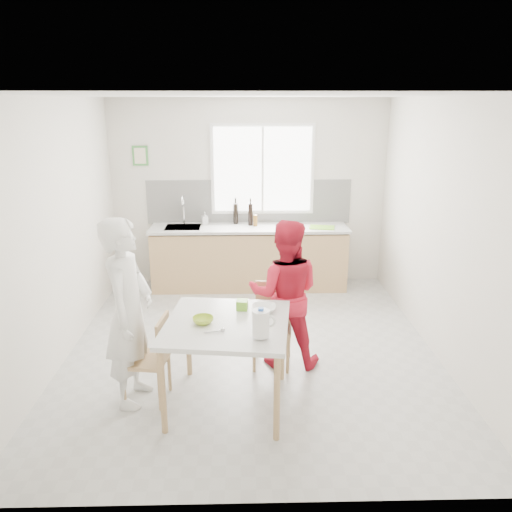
% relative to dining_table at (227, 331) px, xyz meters
% --- Properties ---
extents(ground, '(4.50, 4.50, 0.00)m').
position_rel_dining_table_xyz_m(ground, '(0.23, 1.05, -0.73)').
color(ground, '#B7B7B2').
rests_on(ground, ground).
extents(room_shell, '(4.50, 4.50, 4.50)m').
position_rel_dining_table_xyz_m(room_shell, '(0.23, 1.05, 0.91)').
color(room_shell, silver).
rests_on(room_shell, ground).
extents(window, '(1.50, 0.06, 1.30)m').
position_rel_dining_table_xyz_m(window, '(0.43, 3.28, 0.97)').
color(window, white).
rests_on(window, room_shell).
extents(backsplash, '(3.00, 0.02, 0.65)m').
position_rel_dining_table_xyz_m(backsplash, '(0.23, 3.29, 0.49)').
color(backsplash, white).
rests_on(backsplash, room_shell).
extents(picture_frame, '(0.22, 0.03, 0.28)m').
position_rel_dining_table_xyz_m(picture_frame, '(-1.32, 3.28, 1.17)').
color(picture_frame, '#459343').
rests_on(picture_frame, room_shell).
extents(kitchen_counter, '(2.84, 0.64, 1.37)m').
position_rel_dining_table_xyz_m(kitchen_counter, '(0.22, 3.00, -0.31)').
color(kitchen_counter, tan).
rests_on(kitchen_counter, ground).
extents(dining_table, '(1.18, 1.18, 0.82)m').
position_rel_dining_table_xyz_m(dining_table, '(0.00, 0.00, 0.00)').
color(dining_table, silver).
rests_on(dining_table, ground).
extents(chair_left, '(0.42, 0.42, 0.82)m').
position_rel_dining_table_xyz_m(chair_left, '(-0.68, 0.08, -0.28)').
color(chair_left, tan).
rests_on(chair_left, ground).
extents(chair_far, '(0.44, 0.44, 0.86)m').
position_rel_dining_table_xyz_m(chair_far, '(0.45, 0.77, -0.26)').
color(chair_far, tan).
rests_on(chair_far, ground).
extents(person_white, '(0.49, 0.67, 1.73)m').
position_rel_dining_table_xyz_m(person_white, '(-0.87, 0.10, 0.13)').
color(person_white, white).
rests_on(person_white, ground).
extents(person_red, '(0.82, 0.67, 1.55)m').
position_rel_dining_table_xyz_m(person_red, '(0.56, 0.75, 0.04)').
color(person_red, red).
rests_on(person_red, ground).
extents(bowl_green, '(0.20, 0.20, 0.06)m').
position_rel_dining_table_xyz_m(bowl_green, '(-0.20, -0.03, 0.11)').
color(bowl_green, '#A3C52D').
rests_on(bowl_green, dining_table).
extents(bowl_white, '(0.25, 0.25, 0.05)m').
position_rel_dining_table_xyz_m(bowl_white, '(0.33, 0.21, 0.11)').
color(bowl_white, white).
rests_on(bowl_white, dining_table).
extents(milk_jug, '(0.19, 0.14, 0.25)m').
position_rel_dining_table_xyz_m(milk_jug, '(0.29, -0.32, 0.22)').
color(milk_jug, white).
rests_on(milk_jug, dining_table).
extents(green_box, '(0.11, 0.11, 0.09)m').
position_rel_dining_table_xyz_m(green_box, '(0.13, 0.27, 0.13)').
color(green_box, '#71BB2B').
rests_on(green_box, dining_table).
extents(spoon, '(0.16, 0.05, 0.01)m').
position_rel_dining_table_xyz_m(spoon, '(-0.11, -0.21, 0.09)').
color(spoon, '#A5A5AA').
rests_on(spoon, dining_table).
extents(cutting_board, '(0.39, 0.31, 0.01)m').
position_rel_dining_table_xyz_m(cutting_board, '(1.27, 2.91, 0.20)').
color(cutting_board, '#75BF2C').
rests_on(cutting_board, kitchen_counter).
extents(wine_bottle_a, '(0.07, 0.07, 0.32)m').
position_rel_dining_table_xyz_m(wine_bottle_a, '(0.25, 3.09, 0.35)').
color(wine_bottle_a, black).
rests_on(wine_bottle_a, kitchen_counter).
extents(wine_bottle_b, '(0.07, 0.07, 0.30)m').
position_rel_dining_table_xyz_m(wine_bottle_b, '(0.03, 3.19, 0.34)').
color(wine_bottle_b, black).
rests_on(wine_bottle_b, kitchen_counter).
extents(jar_amber, '(0.06, 0.06, 0.16)m').
position_rel_dining_table_xyz_m(jar_amber, '(0.32, 3.05, 0.27)').
color(jar_amber, '#8C5E1E').
rests_on(jar_amber, kitchen_counter).
extents(soap_bottle, '(0.10, 0.10, 0.18)m').
position_rel_dining_table_xyz_m(soap_bottle, '(-0.42, 3.15, 0.28)').
color(soap_bottle, '#999999').
rests_on(soap_bottle, kitchen_counter).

